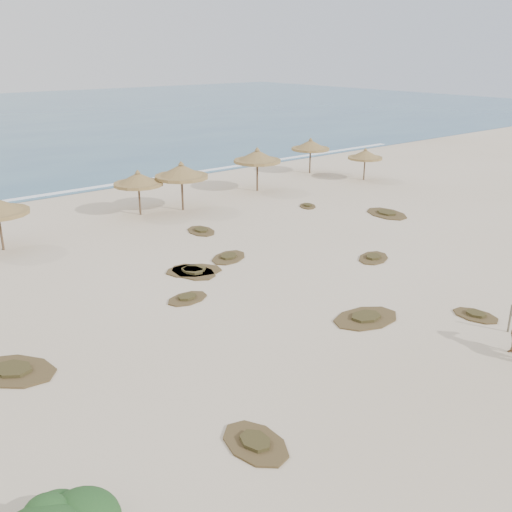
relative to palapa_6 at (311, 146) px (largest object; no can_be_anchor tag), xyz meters
name	(u,v)px	position (x,y,z in m)	size (l,w,h in m)	color
ground	(315,341)	(-19.05, -20.16, -2.16)	(160.00, 160.00, 0.00)	beige
foam_line	(44,195)	(-19.05, 5.84, -2.15)	(70.00, 0.60, 0.01)	white
palapa_3	(138,180)	(-16.21, -2.47, -0.06)	(2.96, 2.96, 2.70)	brown
palapa_4	(181,172)	(-13.69, -3.16, 0.18)	(3.66, 3.66, 3.01)	brown
palapa_5	(257,157)	(-7.00, -2.08, 0.19)	(3.48, 3.48, 3.02)	brown
palapa_6	(311,146)	(0.00, 0.00, 0.00)	(3.94, 3.94, 2.78)	brown
palapa_7	(365,155)	(1.43, -4.36, -0.29)	(3.41, 3.41, 2.41)	brown
fence_post_far	(510,318)	(-13.31, -23.86, -1.64)	(0.07, 0.07, 1.03)	#716955
scrub_1	(13,371)	(-27.59, -15.81, -2.11)	(3.15, 3.38, 0.16)	brown
scrub_2	(187,298)	(-20.57, -14.57, -2.11)	(1.85, 1.30, 0.16)	brown
scrub_3	(194,270)	(-18.74, -12.20, -2.11)	(2.97, 2.62, 0.16)	brown
scrub_4	(373,258)	(-11.28, -16.09, -2.11)	(2.32, 1.96, 0.16)	brown
scrub_5	(387,213)	(-4.74, -11.56, -2.11)	(2.48, 3.27, 0.16)	brown
scrub_7	(201,231)	(-15.26, -7.53, -2.11)	(1.64, 2.23, 0.16)	brown
scrub_9	(366,318)	(-16.42, -20.11, -2.11)	(2.88, 2.10, 0.16)	brown
scrub_10	(308,206)	(-7.20, -7.35, -2.11)	(1.67, 1.80, 0.16)	brown
scrub_11	(255,443)	(-23.93, -23.06, -2.11)	(1.35, 2.07, 0.16)	brown
scrub_12	(476,315)	(-13.09, -22.49, -2.11)	(1.32, 1.82, 0.16)	brown
scrub_13	(193,272)	(-18.85, -12.32, -2.11)	(1.86, 2.56, 0.16)	brown
scrub_14	(229,257)	(-16.54, -11.80, -2.11)	(2.51, 2.17, 0.16)	brown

